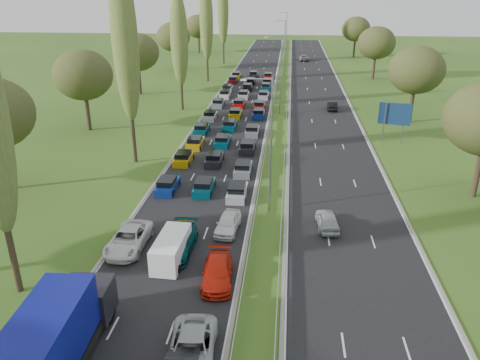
% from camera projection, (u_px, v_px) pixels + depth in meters
% --- Properties ---
extents(ground, '(260.00, 260.00, 0.00)m').
position_uv_depth(ground, '(280.00, 110.00, 76.57)').
color(ground, '#30551A').
rests_on(ground, ground).
extents(near_carriageway, '(10.50, 215.00, 0.04)m').
position_uv_depth(near_carriageway, '(240.00, 106.00, 79.52)').
color(near_carriageway, black).
rests_on(near_carriageway, ground).
extents(far_carriageway, '(10.50, 215.00, 0.04)m').
position_uv_depth(far_carriageway, '(320.00, 108.00, 78.22)').
color(far_carriageway, black).
rests_on(far_carriageway, ground).
extents(central_reservation, '(2.36, 215.00, 0.32)m').
position_uv_depth(central_reservation, '(280.00, 104.00, 78.66)').
color(central_reservation, gray).
rests_on(central_reservation, ground).
extents(lamp_columns, '(0.18, 140.18, 12.00)m').
position_uv_depth(lamp_columns, '(281.00, 76.00, 72.44)').
color(lamp_columns, gray).
rests_on(lamp_columns, ground).
extents(poplar_row, '(2.80, 127.80, 22.44)m').
position_uv_depth(poplar_row, '(161.00, 38.00, 62.50)').
color(poplar_row, '#2D2116').
rests_on(poplar_row, ground).
extents(woodland_left, '(8.00, 166.00, 11.10)m').
position_uv_depth(woodland_left, '(72.00, 80.00, 60.22)').
color(woodland_left, '#2D2116').
rests_on(woodland_left, ground).
extents(woodland_right, '(8.00, 153.00, 11.10)m').
position_uv_depth(woodland_right, '(432.00, 81.00, 59.50)').
color(woodland_right, '#2D2116').
rests_on(woodland_right, ground).
extents(traffic_queue_fill, '(9.08, 68.46, 0.80)m').
position_uv_depth(traffic_queue_fill, '(237.00, 110.00, 74.87)').
color(traffic_queue_fill, navy).
rests_on(traffic_queue_fill, ground).
extents(near_car_2, '(2.69, 5.68, 1.57)m').
position_uv_depth(near_car_2, '(129.00, 239.00, 36.00)').
color(near_car_2, white).
rests_on(near_car_2, near_carriageway).
extents(near_car_7, '(2.32, 5.53, 1.59)m').
position_uv_depth(near_car_7, '(179.00, 242.00, 35.51)').
color(near_car_7, '#044044').
rests_on(near_car_7, near_carriageway).
extents(near_car_8, '(1.75, 4.09, 1.38)m').
position_uv_depth(near_car_8, '(182.00, 234.00, 36.92)').
color(near_car_8, '#D6CE0E').
rests_on(near_car_8, near_carriageway).
extents(near_car_10, '(2.96, 5.68, 1.53)m').
position_uv_depth(near_car_10, '(191.00, 350.00, 25.03)').
color(near_car_10, '#ADB3B7').
rests_on(near_car_10, near_carriageway).
extents(near_car_11, '(2.43, 5.13, 1.45)m').
position_uv_depth(near_car_11, '(218.00, 272.00, 31.96)').
color(near_car_11, '#B71B0B').
rests_on(near_car_11, near_carriageway).
extents(near_car_12, '(2.08, 4.42, 1.46)m').
position_uv_depth(near_car_12, '(228.00, 223.00, 38.56)').
color(near_car_12, white).
rests_on(near_car_12, near_carriageway).
extents(far_car_0, '(1.99, 4.27, 1.42)m').
position_uv_depth(far_car_0, '(327.00, 220.00, 39.11)').
color(far_car_0, '#AAAFB4').
rests_on(far_car_0, far_carriageway).
extents(far_car_1, '(1.54, 4.30, 1.41)m').
position_uv_depth(far_car_1, '(332.00, 106.00, 76.63)').
color(far_car_1, black).
rests_on(far_car_1, far_carriageway).
extents(far_car_2, '(2.87, 5.74, 1.56)m').
position_uv_depth(far_car_2, '(304.00, 58.00, 127.90)').
color(far_car_2, gray).
rests_on(far_car_2, far_carriageway).
extents(blue_lorry, '(2.77, 9.97, 4.21)m').
position_uv_depth(blue_lorry, '(56.00, 338.00, 23.88)').
color(blue_lorry, black).
rests_on(blue_lorry, near_carriageway).
extents(white_van_rear, '(1.93, 4.92, 1.98)m').
position_uv_depth(white_van_rear, '(172.00, 247.00, 34.43)').
color(white_van_rear, white).
rests_on(white_van_rear, near_carriageway).
extents(direction_sign, '(3.92, 0.98, 5.20)m').
position_uv_depth(direction_sign, '(395.00, 116.00, 59.49)').
color(direction_sign, gray).
rests_on(direction_sign, ground).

